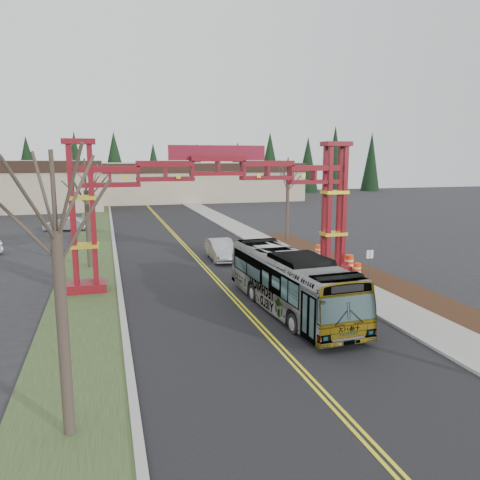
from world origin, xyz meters
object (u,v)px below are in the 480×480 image
object	(u,v)px
transit_bus	(290,282)
barrel_south	(357,270)
gateway_arch	(218,188)
barrel_mid	(349,263)
barrel_north	(319,251)
bare_tree_median_near	(56,233)
bare_tree_right_far	(288,181)
retail_building_east	(194,181)
bare_tree_median_mid	(86,191)
silver_sedan	(221,250)
parked_car_far_a	(66,224)
bare_tree_median_far	(92,181)
street_sign	(370,259)

from	to	relation	value
transit_bus	barrel_south	size ratio (longest dim) A/B	12.43
gateway_arch	barrel_mid	world-z (taller)	gateway_arch
barrel_south	barrel_north	size ratio (longest dim) A/B	0.90
bare_tree_median_near	bare_tree_right_far	size ratio (longest dim) A/B	1.02
transit_bus	bare_tree_right_far	world-z (taller)	bare_tree_right_far
retail_building_east	bare_tree_right_far	world-z (taller)	bare_tree_right_far
barrel_mid	barrel_north	distance (m)	4.61
gateway_arch	barrel_mid	bearing A→B (deg)	3.86
bare_tree_median_mid	barrel_north	distance (m)	18.26
silver_sedan	parked_car_far_a	world-z (taller)	silver_sedan
bare_tree_median_near	bare_tree_median_far	xyz separation A→B (m)	(0.00, 38.57, -0.39)
gateway_arch	retail_building_east	size ratio (longest dim) A/B	0.48
gateway_arch	bare_tree_right_far	size ratio (longest dim) A/B	2.31
parked_car_far_a	barrel_mid	bearing A→B (deg)	51.58
bare_tree_median_mid	barrel_south	xyz separation A→B (m)	(17.31, -7.64, -5.09)
bare_tree_median_far	barrel_north	xyz separation A→B (m)	(17.50, -18.15, -4.97)
barrel_south	barrel_mid	world-z (taller)	barrel_mid
street_sign	silver_sedan	bearing A→B (deg)	131.95
gateway_arch	retail_building_east	xyz separation A→B (m)	(10.00, 61.95, -2.47)
barrel_south	barrel_north	bearing A→B (deg)	88.25
gateway_arch	silver_sedan	bearing A→B (deg)	74.78
bare_tree_right_far	street_sign	bearing A→B (deg)	-91.78
barrel_north	bare_tree_median_mid	bearing A→B (deg)	175.73
gateway_arch	bare_tree_median_far	world-z (taller)	gateway_arch
bare_tree_median_mid	barrel_north	world-z (taller)	bare_tree_median_mid
barrel_south	barrel_north	distance (m)	6.34
barrel_south	barrel_mid	size ratio (longest dim) A/B	0.82
gateway_arch	bare_tree_median_near	xyz separation A→B (m)	(-8.00, -15.16, -0.12)
silver_sedan	bare_tree_median_far	size ratio (longest dim) A/B	0.64
silver_sedan	barrel_south	world-z (taller)	silver_sedan
transit_bus	bare_tree_median_mid	world-z (taller)	bare_tree_median_mid
gateway_arch	barrel_south	world-z (taller)	gateway_arch
transit_bus	silver_sedan	world-z (taller)	transit_bus
silver_sedan	street_sign	world-z (taller)	street_sign
parked_car_far_a	barrel_mid	world-z (taller)	parked_car_far_a
bare_tree_median_near	retail_building_east	bearing A→B (deg)	76.86
retail_building_east	barrel_south	size ratio (longest dim) A/B	41.90
gateway_arch	parked_car_far_a	bearing A→B (deg)	113.20
retail_building_east	bare_tree_median_mid	xyz separation A→B (m)	(-18.00, -55.39, 2.03)
barrel_south	bare_tree_median_far	bearing A→B (deg)	125.25
bare_tree_median_near	bare_tree_median_far	bearing A→B (deg)	90.00
bare_tree_median_mid	bare_tree_median_far	distance (m)	16.85
bare_tree_right_far	street_sign	xyz separation A→B (m)	(-0.48, -15.55, -4.32)
parked_car_far_a	bare_tree_median_mid	world-z (taller)	bare_tree_median_mid
transit_bus	bare_tree_median_near	bearing A→B (deg)	-143.07
street_sign	retail_building_east	bearing A→B (deg)	89.57
bare_tree_right_far	barrel_south	world-z (taller)	bare_tree_right_far
gateway_arch	barrel_south	xyz separation A→B (m)	(9.31, -1.08, -5.53)
parked_car_far_a	barrel_mid	size ratio (longest dim) A/B	4.12
retail_building_east	bare_tree_right_far	bearing A→B (deg)	-90.00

